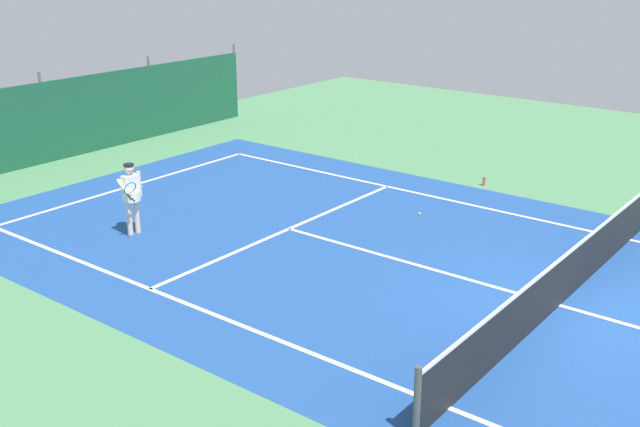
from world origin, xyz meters
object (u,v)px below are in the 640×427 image
(tennis_net, at_px, (562,280))
(tennis_ball_near_player, at_px, (419,214))
(tennis_player, at_px, (131,193))
(water_bottle, at_px, (484,181))

(tennis_net, height_order, tennis_ball_near_player, tennis_net)
(tennis_player, distance_m, water_bottle, 9.44)
(tennis_net, distance_m, water_bottle, 7.31)
(tennis_net, distance_m, tennis_player, 9.30)
(tennis_net, xyz_separation_m, tennis_ball_near_player, (2.69, 4.54, -0.48))
(tennis_player, distance_m, tennis_ball_near_player, 6.80)
(tennis_ball_near_player, height_order, water_bottle, water_bottle)
(tennis_player, relative_size, tennis_ball_near_player, 24.85)
(tennis_net, height_order, water_bottle, tennis_net)
(tennis_player, height_order, tennis_ball_near_player, tennis_player)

